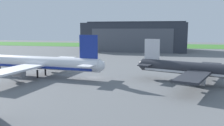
# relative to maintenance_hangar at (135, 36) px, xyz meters

# --- Properties ---
(ground_plane) EXTENTS (440.00, 440.00, 0.00)m
(ground_plane) POSITION_rel_maintenance_hangar_xyz_m (-0.72, -103.10, -9.96)
(ground_plane) COLOR slate
(grass_field_strip) EXTENTS (440.00, 56.00, 0.08)m
(grass_field_strip) POSITION_rel_maintenance_hangar_xyz_m (-0.72, 49.71, -9.92)
(grass_field_strip) COLOR #3D7B2E
(grass_field_strip) RESTS_ON ground_plane
(maintenance_hangar) EXTENTS (70.59, 40.18, 20.84)m
(maintenance_hangar) POSITION_rel_maintenance_hangar_xyz_m (0.00, 0.00, 0.00)
(maintenance_hangar) COLOR #2D333D
(maintenance_hangar) RESTS_ON ground_plane
(airliner_near_left) EXTENTS (37.97, 35.10, 12.46)m
(airliner_near_left) POSITION_rel_maintenance_hangar_xyz_m (32.06, -106.76, -5.72)
(airliner_near_left) COLOR #282B33
(airliner_near_left) RESTS_ON ground_plane
(airliner_near_right) EXTENTS (47.93, 40.40, 13.75)m
(airliner_near_right) POSITION_rel_maintenance_hangar_xyz_m (-19.59, -105.48, -5.52)
(airliner_near_right) COLOR white
(airliner_near_right) RESTS_ON ground_plane
(stair_truck) EXTENTS (4.10, 5.39, 2.27)m
(stair_truck) POSITION_rel_maintenance_hangar_xyz_m (-14.40, -69.66, -8.84)
(stair_truck) COLOR #2D2D33
(stair_truck) RESTS_ON ground_plane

